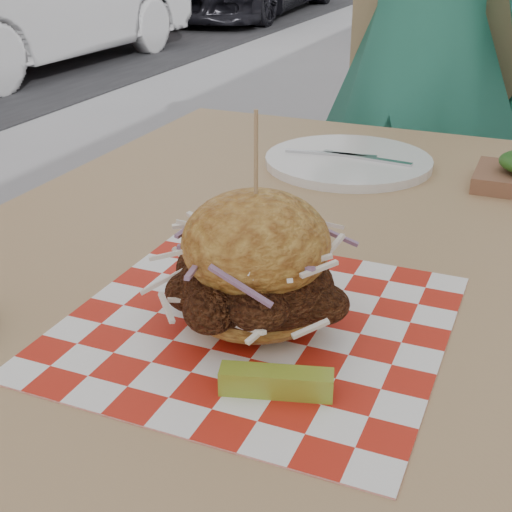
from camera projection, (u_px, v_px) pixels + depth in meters
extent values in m
imported|color=#2C8068|center=(422.00, 49.00, 1.69)|extent=(0.68, 0.52, 1.67)
cube|color=tan|center=(270.00, 260.00, 0.88)|extent=(0.80, 1.20, 0.04)
cylinder|color=#333338|center=(218.00, 289.00, 1.61)|extent=(0.05, 0.05, 0.71)
cube|color=tan|center=(405.00, 217.00, 1.75)|extent=(0.44, 0.44, 0.04)
cube|color=tan|center=(427.00, 98.00, 1.82)|extent=(0.42, 0.06, 0.50)
cylinder|color=#333338|center=(311.00, 321.00, 1.76)|extent=(0.03, 0.03, 0.43)
cylinder|color=#333338|center=(461.00, 349.00, 1.64)|extent=(0.03, 0.03, 0.43)
cylinder|color=#333338|center=(346.00, 262.00, 2.06)|extent=(0.03, 0.03, 0.43)
cylinder|color=#333338|center=(474.00, 282.00, 1.95)|extent=(0.03, 0.03, 0.43)
cube|color=red|center=(256.00, 324.00, 0.70)|extent=(0.36, 0.36, 0.00)
ellipsoid|color=#C08936|center=(256.00, 301.00, 0.69)|extent=(0.14, 0.14, 0.05)
ellipsoid|color=brown|center=(256.00, 284.00, 0.68)|extent=(0.15, 0.14, 0.08)
ellipsoid|color=#C08936|center=(256.00, 243.00, 0.66)|extent=(0.14, 0.14, 0.10)
cylinder|color=tan|center=(256.00, 169.00, 0.63)|extent=(0.00, 0.00, 0.11)
cube|color=#A5A931|center=(276.00, 382.00, 0.59)|extent=(0.10, 0.05, 0.02)
cylinder|color=white|center=(348.00, 161.00, 1.16)|extent=(0.27, 0.27, 0.01)
cube|color=silver|center=(331.00, 154.00, 1.16)|extent=(0.15, 0.03, 0.00)
cube|color=silver|center=(367.00, 158.00, 1.14)|extent=(0.15, 0.03, 0.00)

